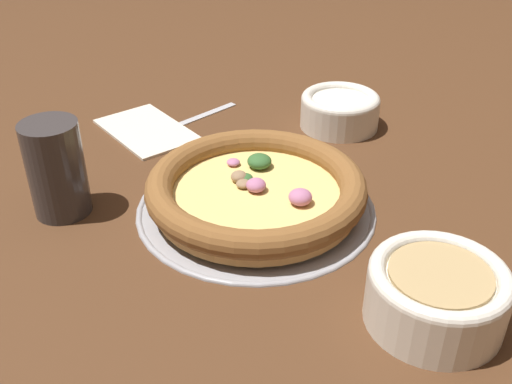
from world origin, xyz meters
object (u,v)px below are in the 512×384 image
Objects in this scene: pizza at (256,189)px; pizza_tray at (256,207)px; drinking_cup at (56,169)px; fork at (183,123)px; bowl_near at (437,292)px; napkin at (147,129)px; bowl_far at (340,109)px.

pizza_tray is at bearing -36.98° from pizza.
pizza_tray is 2.50× the size of drinking_cup.
pizza is (-0.00, 0.00, 0.02)m from pizza_tray.
fork is (-0.26, -0.06, -0.00)m from pizza_tray.
bowl_near is at bearing 28.71° from pizza.
pizza is 2.03× the size of bowl_near.
drinking_cup is at bearing -29.74° from napkin.
drinking_cup is at bearing -69.62° from bowl_far.
fork is (-0.06, -0.24, -0.03)m from bowl_far.
bowl_near is at bearing 52.48° from drinking_cup.
drinking_cup reaches higher than napkin.
bowl_far is at bearing 110.38° from drinking_cup.
bowl_far is 0.44m from drinking_cup.
bowl_far is at bearing 138.35° from pizza_tray.
pizza_tray and napkin have the same top height.
drinking_cup is (0.15, -0.41, 0.03)m from bowl_far.
pizza_tray is 0.24m from drinking_cup.
drinking_cup is (-0.05, -0.23, 0.06)m from pizza_tray.
pizza_tray is at bearing -151.23° from bowl_near.
pizza_tray is 1.70× the size of fork.
bowl_near is at bearing 28.77° from pizza_tray.
napkin is at bearing -99.05° from bowl_far.
drinking_cup is 0.23m from napkin.
bowl_far is 0.64× the size of napkin.
napkin is at bearing -152.90° from bowl_near.
bowl_near is 1.09× the size of bowl_far.
fork is at bearing -166.96° from pizza_tray.
drinking_cup reaches higher than bowl_far.
pizza_tray is 2.44× the size of bowl_far.
drinking_cup reaches higher than pizza.
bowl_far is at bearing 80.95° from napkin.
pizza_tray is at bearing 71.33° from fork.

